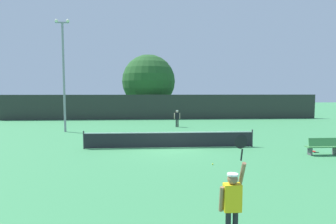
{
  "coord_description": "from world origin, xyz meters",
  "views": [
    {
      "loc": [
        -1.12,
        -16.3,
        3.45
      ],
      "look_at": [
        0.19,
        4.61,
        1.8
      ],
      "focal_mm": 29.35,
      "sensor_mm": 36.0,
      "label": 1
    }
  ],
  "objects": [
    {
      "name": "ground_plane",
      "position": [
        0.0,
        0.0,
        0.0
      ],
      "size": [
        120.0,
        120.0,
        0.0
      ],
      "primitive_type": "plane",
      "color": "#387F4C"
    },
    {
      "name": "tennis_net",
      "position": [
        0.0,
        0.0,
        0.51
      ],
      "size": [
        10.25,
        0.08,
        1.07
      ],
      "color": "#232328",
      "rests_on": "ground"
    },
    {
      "name": "perimeter_fence",
      "position": [
        0.0,
        16.52,
        1.48
      ],
      "size": [
        38.43,
        0.12,
        2.95
      ],
      "primitive_type": "cube",
      "color": "#2D332D",
      "rests_on": "ground"
    },
    {
      "name": "player_serving",
      "position": [
        0.66,
        -10.56,
        1.09
      ],
      "size": [
        0.67,
        0.39,
        2.5
      ],
      "color": "yellow",
      "rests_on": "ground"
    },
    {
      "name": "player_receiving",
      "position": [
        1.36,
        9.39,
        0.96
      ],
      "size": [
        0.57,
        0.23,
        1.58
      ],
      "rotation": [
        0.0,
        0.0,
        3.14
      ],
      "color": "black",
      "rests_on": "ground"
    },
    {
      "name": "tennis_ball",
      "position": [
        1.74,
        -3.92,
        0.03
      ],
      "size": [
        0.07,
        0.07,
        0.07
      ],
      "primitive_type": "sphere",
      "color": "#CCE033",
      "rests_on": "ground"
    },
    {
      "name": "spare_racket",
      "position": [
        8.04,
        -1.55,
        0.02
      ],
      "size": [
        0.28,
        0.52,
        0.04
      ],
      "color": "black",
      "rests_on": "ground"
    },
    {
      "name": "courtside_bench",
      "position": [
        8.07,
        -2.41,
        0.48
      ],
      "size": [
        1.8,
        0.44,
        0.95
      ],
      "color": "#478C4C",
      "rests_on": "ground"
    },
    {
      "name": "light_pole",
      "position": [
        -8.27,
        6.96,
        5.19
      ],
      "size": [
        1.18,
        0.28,
        9.23
      ],
      "color": "gray",
      "rests_on": "ground"
    },
    {
      "name": "large_tree",
      "position": [
        -1.39,
        20.69,
        4.68
      ],
      "size": [
        7.06,
        7.06,
        8.21
      ],
      "color": "brown",
      "rests_on": "ground"
    },
    {
      "name": "parked_car_near",
      "position": [
        -8.43,
        25.19,
        0.78
      ],
      "size": [
        1.97,
        4.23,
        1.69
      ],
      "rotation": [
        0.0,
        0.0,
        -0.02
      ],
      "color": "#B7B7BC",
      "rests_on": "ground"
    },
    {
      "name": "parked_car_mid",
      "position": [
        9.44,
        23.69,
        0.78
      ],
      "size": [
        2.44,
        4.41,
        1.69
      ],
      "rotation": [
        0.0,
        0.0,
        0.13
      ],
      "color": "#B7B7BC",
      "rests_on": "ground"
    }
  ]
}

